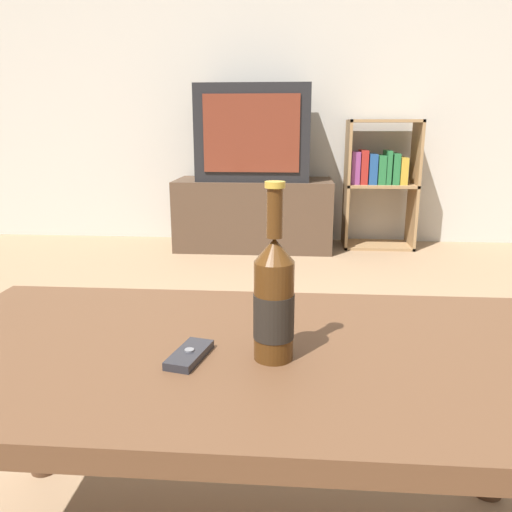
# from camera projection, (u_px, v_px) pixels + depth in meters

# --- Properties ---
(back_wall) EXTENTS (8.00, 0.05, 2.60)m
(back_wall) POSITION_uv_depth(u_px,v_px,m) (286.00, 63.00, 3.60)
(back_wall) COLOR beige
(back_wall) RESTS_ON ground_plane
(coffee_table) EXTENTS (1.23, 0.61, 0.48)m
(coffee_table) POSITION_uv_depth(u_px,v_px,m) (249.00, 383.00, 0.91)
(coffee_table) COLOR brown
(coffee_table) RESTS_ON ground_plane
(tv_stand) EXTENTS (1.10, 0.48, 0.49)m
(tv_stand) POSITION_uv_depth(u_px,v_px,m) (254.00, 214.00, 3.58)
(tv_stand) COLOR #4C3828
(tv_stand) RESTS_ON ground_plane
(television) EXTENTS (0.77, 0.41, 0.64)m
(television) POSITION_uv_depth(u_px,v_px,m) (254.00, 133.00, 3.44)
(television) COLOR black
(television) RESTS_ON tv_stand
(bookshelf) EXTENTS (0.50, 0.30, 0.90)m
(bookshelf) POSITION_uv_depth(u_px,v_px,m) (379.00, 178.00, 3.55)
(bookshelf) COLOR #99754C
(bookshelf) RESTS_ON ground_plane
(beer_bottle) EXTENTS (0.07, 0.07, 0.30)m
(beer_bottle) POSITION_uv_depth(u_px,v_px,m) (274.00, 300.00, 0.82)
(beer_bottle) COLOR #47280F
(beer_bottle) RESTS_ON coffee_table
(cell_phone) EXTENTS (0.07, 0.12, 0.02)m
(cell_phone) POSITION_uv_depth(u_px,v_px,m) (189.00, 355.00, 0.85)
(cell_phone) COLOR #232328
(cell_phone) RESTS_ON coffee_table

